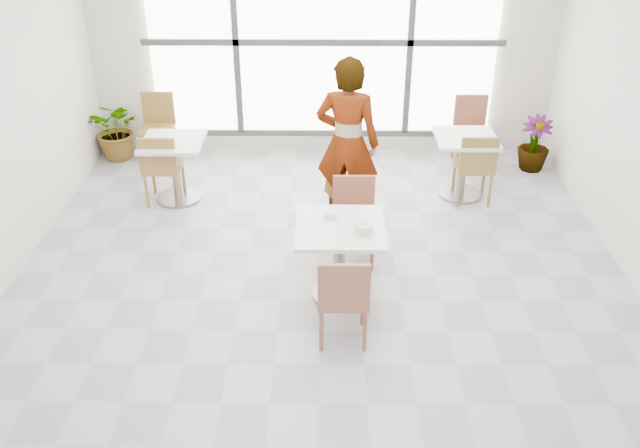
{
  "coord_description": "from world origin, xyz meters",
  "views": [
    {
      "loc": [
        0.05,
        -5.12,
        3.78
      ],
      "look_at": [
        0.0,
        -0.3,
        1.0
      ],
      "focal_mm": 38.11,
      "sensor_mm": 36.0,
      "label": 1
    }
  ],
  "objects_px": {
    "bg_chair_left_near": "(161,165)",
    "bg_chair_right_near": "(476,164)",
    "oatmeal_bowl": "(363,228)",
    "chair_far": "(354,214)",
    "plant_right": "(534,144)",
    "plant_left": "(118,129)",
    "bg_table_left": "(175,162)",
    "person": "(347,143)",
    "chair_near": "(343,295)",
    "bg_chair_left_far": "(158,122)",
    "coffee_cup": "(329,216)",
    "bg_chair_right_far": "(471,125)",
    "main_table": "(340,248)",
    "bg_table_right": "(464,158)"
  },
  "relations": [
    {
      "from": "bg_table_left",
      "to": "oatmeal_bowl",
      "type": "bearing_deg",
      "value": -44.27
    },
    {
      "from": "bg_table_right",
      "to": "bg_chair_left_near",
      "type": "relative_size",
      "value": 0.86
    },
    {
      "from": "chair_far",
      "to": "plant_right",
      "type": "distance_m",
      "value": 3.2
    },
    {
      "from": "bg_table_left",
      "to": "plant_right",
      "type": "height_order",
      "value": "bg_table_left"
    },
    {
      "from": "bg_table_left",
      "to": "bg_chair_right_near",
      "type": "relative_size",
      "value": 0.86
    },
    {
      "from": "coffee_cup",
      "to": "bg_chair_right_far",
      "type": "xyz_separation_m",
      "value": [
        1.85,
        2.93,
        -0.28
      ]
    },
    {
      "from": "plant_left",
      "to": "bg_table_left",
      "type": "bearing_deg",
      "value": -49.84
    },
    {
      "from": "person",
      "to": "bg_chair_right_near",
      "type": "relative_size",
      "value": 2.15
    },
    {
      "from": "bg_chair_right_far",
      "to": "main_table",
      "type": "bearing_deg",
      "value": -119.64
    },
    {
      "from": "person",
      "to": "bg_chair_right_near",
      "type": "height_order",
      "value": "person"
    },
    {
      "from": "chair_far",
      "to": "coffee_cup",
      "type": "bearing_deg",
      "value": -115.12
    },
    {
      "from": "bg_chair_left_near",
      "to": "bg_chair_right_near",
      "type": "bearing_deg",
      "value": -179.11
    },
    {
      "from": "plant_right",
      "to": "bg_chair_right_near",
      "type": "bearing_deg",
      "value": -135.0
    },
    {
      "from": "coffee_cup",
      "to": "plant_left",
      "type": "height_order",
      "value": "coffee_cup"
    },
    {
      "from": "bg_chair_left_near",
      "to": "plant_right",
      "type": "bearing_deg",
      "value": -167.64
    },
    {
      "from": "person",
      "to": "bg_table_right",
      "type": "distance_m",
      "value": 1.59
    },
    {
      "from": "main_table",
      "to": "coffee_cup",
      "type": "bearing_deg",
      "value": 128.92
    },
    {
      "from": "chair_far",
      "to": "plant_right",
      "type": "bearing_deg",
      "value": 41.89
    },
    {
      "from": "person",
      "to": "plant_right",
      "type": "distance_m",
      "value": 2.85
    },
    {
      "from": "bg_table_left",
      "to": "bg_chair_right_far",
      "type": "relative_size",
      "value": 0.86
    },
    {
      "from": "chair_near",
      "to": "coffee_cup",
      "type": "xyz_separation_m",
      "value": [
        -0.12,
        0.83,
        0.28
      ]
    },
    {
      "from": "person",
      "to": "bg_chair_left_far",
      "type": "xyz_separation_m",
      "value": [
        -2.44,
        1.7,
        -0.43
      ]
    },
    {
      "from": "main_table",
      "to": "oatmeal_bowl",
      "type": "height_order",
      "value": "oatmeal_bowl"
    },
    {
      "from": "person",
      "to": "bg_table_left",
      "type": "height_order",
      "value": "person"
    },
    {
      "from": "bg_chair_left_near",
      "to": "plant_right",
      "type": "relative_size",
      "value": 1.23
    },
    {
      "from": "bg_chair_right_far",
      "to": "plant_left",
      "type": "bearing_deg",
      "value": 179.56
    },
    {
      "from": "main_table",
      "to": "bg_table_left",
      "type": "distance_m",
      "value": 2.69
    },
    {
      "from": "chair_near",
      "to": "plant_left",
      "type": "relative_size",
      "value": 1.07
    },
    {
      "from": "main_table",
      "to": "person",
      "type": "xyz_separation_m",
      "value": [
        0.09,
        1.44,
        0.41
      ]
    },
    {
      "from": "bg_table_left",
      "to": "coffee_cup",
      "type": "bearing_deg",
      "value": -45.21
    },
    {
      "from": "bg_chair_left_near",
      "to": "plant_right",
      "type": "height_order",
      "value": "bg_chair_left_near"
    },
    {
      "from": "main_table",
      "to": "bg_chair_right_near",
      "type": "bearing_deg",
      "value": 49.63
    },
    {
      "from": "bg_chair_left_near",
      "to": "plant_left",
      "type": "distance_m",
      "value": 1.56
    },
    {
      "from": "chair_near",
      "to": "bg_chair_left_near",
      "type": "distance_m",
      "value": 3.23
    },
    {
      "from": "bg_chair_left_near",
      "to": "bg_chair_right_near",
      "type": "xyz_separation_m",
      "value": [
        3.6,
        0.06,
        0.0
      ]
    },
    {
      "from": "bg_chair_left_far",
      "to": "bg_chair_right_near",
      "type": "bearing_deg",
      "value": -18.01
    },
    {
      "from": "bg_chair_left_far",
      "to": "plant_left",
      "type": "xyz_separation_m",
      "value": [
        -0.53,
        -0.04,
        -0.09
      ]
    },
    {
      "from": "main_table",
      "to": "bg_table_left",
      "type": "relative_size",
      "value": 1.07
    },
    {
      "from": "plant_right",
      "to": "plant_left",
      "type": "bearing_deg",
      "value": 176.83
    },
    {
      "from": "bg_chair_left_near",
      "to": "bg_chair_right_far",
      "type": "distance_m",
      "value": 3.97
    },
    {
      "from": "plant_right",
      "to": "chair_far",
      "type": "bearing_deg",
      "value": -138.11
    },
    {
      "from": "main_table",
      "to": "plant_left",
      "type": "height_order",
      "value": "plant_left"
    },
    {
      "from": "bg_chair_right_near",
      "to": "plant_left",
      "type": "relative_size",
      "value": 1.07
    },
    {
      "from": "main_table",
      "to": "plant_left",
      "type": "distance_m",
      "value": 4.23
    },
    {
      "from": "bg_chair_left_near",
      "to": "plant_right",
      "type": "xyz_separation_m",
      "value": [
        4.54,
        1.0,
        -0.15
      ]
    },
    {
      "from": "chair_near",
      "to": "bg_chair_left_far",
      "type": "relative_size",
      "value": 1.0
    },
    {
      "from": "bg_chair_left_far",
      "to": "main_table",
      "type": "bearing_deg",
      "value": -53.24
    },
    {
      "from": "bg_chair_right_near",
      "to": "bg_chair_right_far",
      "type": "relative_size",
      "value": 1.0
    },
    {
      "from": "oatmeal_bowl",
      "to": "chair_near",
      "type": "bearing_deg",
      "value": -107.09
    },
    {
      "from": "oatmeal_bowl",
      "to": "bg_chair_right_near",
      "type": "height_order",
      "value": "bg_chair_right_near"
    }
  ]
}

